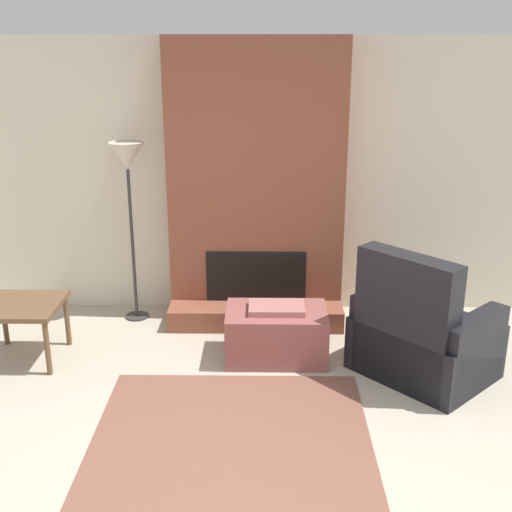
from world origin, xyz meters
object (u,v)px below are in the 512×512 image
ottoman (276,333)px  side_table (22,311)px  armchair (420,339)px  floor_lamp_left (127,166)px

ottoman → side_table: side_table is taller
armchair → floor_lamp_left: (-2.46, 1.11, 1.16)m
armchair → ottoman: bearing=31.8°
ottoman → armchair: (1.13, -0.30, 0.10)m
ottoman → floor_lamp_left: bearing=148.9°
ottoman → armchair: armchair is taller
side_table → floor_lamp_left: floor_lamp_left is taller
floor_lamp_left → armchair: bearing=-24.2°
ottoman → floor_lamp_left: floor_lamp_left is taller
ottoman → floor_lamp_left: size_ratio=0.49×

